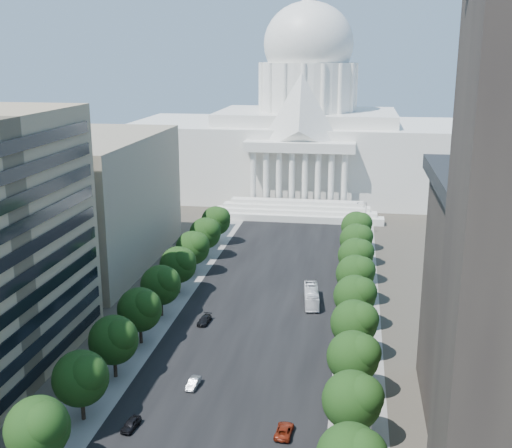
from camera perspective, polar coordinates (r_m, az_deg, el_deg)
The scene contains 32 objects.
road_asphalt at distance 136.91m, azimuth 1.13°, elevation -5.67°, with size 30.00×260.00×0.01m, color black.
sidewalk_left at distance 140.58m, azimuth -6.60°, elevation -5.21°, with size 8.00×260.00×0.02m, color gray.
sidewalk_right at distance 135.82m, azimuth 9.14°, elevation -6.04°, with size 8.00×260.00×0.02m, color gray.
capitol at distance 224.26m, azimuth 4.51°, elevation 7.72°, with size 120.00×56.00×73.00m.
office_block_left_far at distance 155.31m, azimuth -16.15°, elevation 2.02°, with size 38.00×52.00×30.00m, color gray.
tree_l_b at distance 81.65m, azimuth -18.71°, elevation -16.76°, with size 7.79×7.60×9.97m.
tree_l_c at distance 90.93m, azimuth -15.19°, elevation -13.01°, with size 7.79×7.60×9.97m.
tree_l_d at distance 100.78m, azimuth -12.42°, elevation -9.94°, with size 7.79×7.60×9.97m.
tree_l_e at distance 111.05m, azimuth -10.18°, elevation -7.41°, with size 7.79×7.60×9.97m.
tree_l_f at distance 121.65m, azimuth -8.36°, elevation -5.30°, with size 7.79×7.60×9.97m.
tree_l_g at distance 132.48m, azimuth -6.83°, elevation -3.53°, with size 7.79×7.60×9.97m.
tree_l_h at distance 143.50m, azimuth -5.55°, elevation -2.03°, with size 7.79×7.60×9.97m.
tree_l_i at distance 154.66m, azimuth -4.45°, elevation -0.75°, with size 7.79×7.60×9.97m.
tree_l_j at distance 165.94m, azimuth -3.50°, elevation 0.37°, with size 7.79×7.60×9.97m.
tree_r_c at distance 83.94m, azimuth 8.76°, elevation -15.14°, with size 7.79×7.60×9.97m.
tree_r_d at distance 94.52m, azimuth 8.83°, elevation -11.50°, with size 7.79×7.60×9.97m.
tree_r_e at distance 105.41m, azimuth 8.88°, elevation -8.60°, with size 7.79×7.60×9.97m.
tree_r_f at distance 116.51m, azimuth 8.92°, elevation -6.25°, with size 7.79×7.60×9.97m.
tree_r_g at distance 127.78m, azimuth 8.95°, elevation -4.32°, with size 7.79×7.60×9.97m.
tree_r_h at distance 139.17m, azimuth 8.98°, elevation -2.70°, with size 7.79×7.60×9.97m.
tree_r_i at distance 150.66m, azimuth 9.00°, elevation -1.32°, with size 7.79×7.60×9.97m.
tree_r_j at distance 162.22m, azimuth 9.02°, elevation -0.14°, with size 7.79×7.60×9.97m.
streetlight_b at distance 83.59m, azimuth 9.86°, elevation -15.83°, with size 2.61×0.44×9.00m.
streetlight_c at distance 105.86m, azimuth 9.72°, elevation -8.91°, with size 2.61×0.44×9.00m.
streetlight_d at distance 129.14m, azimuth 9.64°, elevation -4.44°, with size 2.61×0.44×9.00m.
streetlight_e at distance 152.96m, azimuth 9.58°, elevation -1.34°, with size 2.61×0.44×9.00m.
streetlight_f at distance 177.10m, azimuth 9.54°, elevation 0.91°, with size 2.61×0.44×9.00m.
car_dark_a at distance 90.58m, azimuth -11.06°, elevation -17.08°, with size 1.55×3.85×1.31m, color black.
car_silver at distance 98.95m, azimuth -5.57°, elevation -13.90°, with size 1.36×3.89×1.28m, color #B7B9C0.
car_red at distance 87.94m, azimuth 2.52°, elevation -17.88°, with size 2.11×4.57×1.27m, color maroon.
car_dark_b at distance 119.75m, azimuth -4.61°, elevation -8.52°, with size 1.81×4.45×1.29m, color black.
city_bus at distance 128.57m, azimuth 4.95°, elevation -6.38°, with size 2.63×11.25×3.13m, color white.
Camera 1 is at (17.32, -36.89, 48.40)m, focal length 45.00 mm.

